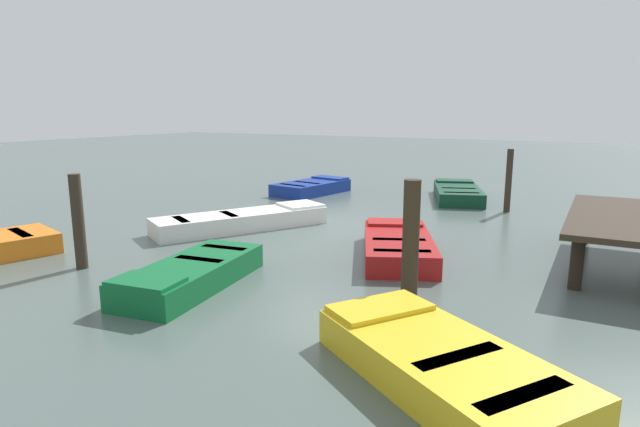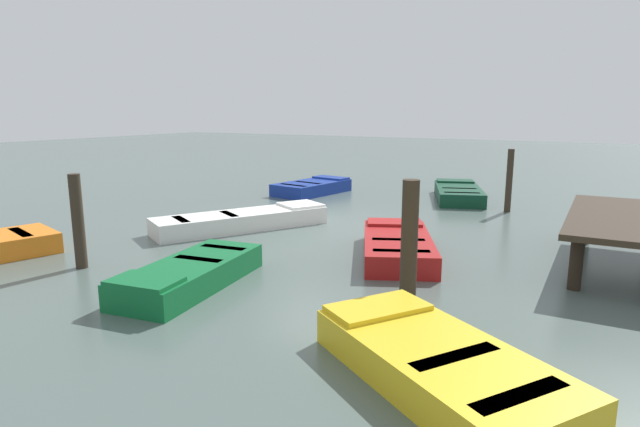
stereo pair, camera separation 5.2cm
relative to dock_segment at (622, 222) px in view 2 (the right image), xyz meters
name	(u,v)px [view 2 (the right image)]	position (x,y,z in m)	size (l,w,h in m)	color
ground_plane	(320,228)	(-0.18, -6.19, -0.82)	(80.00, 80.00, 0.00)	#4C5B56
dock_segment	(622,222)	(0.00, 0.00, 0.00)	(4.22, 1.71, 0.95)	#33281E
rowboat_red	(397,246)	(1.26, -3.70, -0.61)	(3.16, 2.33, 0.46)	maroon
rowboat_green	(190,274)	(4.50, -5.95, -0.61)	(2.93, 1.47, 0.46)	#0F602D
rowboat_white	(243,220)	(0.78, -7.74, -0.61)	(4.11, 2.93, 0.46)	silver
rowboat_blue	(312,187)	(-4.60, -8.94, -0.61)	(2.90, 1.78, 0.46)	navy
rowboat_dark_green	(458,193)	(-5.77, -4.34, -0.61)	(3.43, 2.29, 0.46)	#0C3823
rowboat_yellow	(438,363)	(5.51, -1.65, -0.61)	(2.71, 3.16, 0.46)	gold
mooring_piling_center	(409,242)	(3.44, -2.71, 0.08)	(0.24, 0.24, 1.80)	#33281E
mooring_piling_mid_right	(509,181)	(-4.43, -2.63, 0.04)	(0.17, 0.17, 1.73)	#33281E
mooring_piling_far_left	(78,222)	(4.68, -8.37, 0.02)	(0.20, 0.20, 1.69)	#33281E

